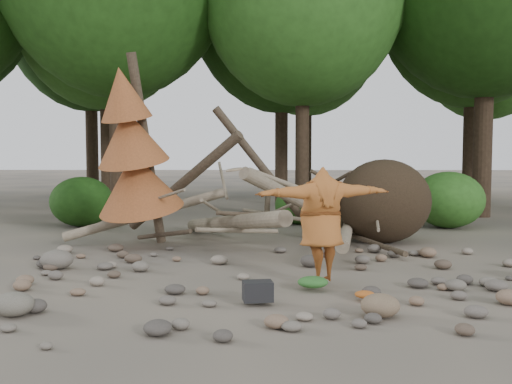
{
  "coord_description": "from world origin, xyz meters",
  "views": [
    {
      "loc": [
        -0.27,
        -9.14,
        2.14
      ],
      "look_at": [
        -0.39,
        1.5,
        1.4
      ],
      "focal_mm": 40.0,
      "sensor_mm": 36.0,
      "label": 1
    }
  ],
  "objects": [
    {
      "name": "bush_left",
      "position": [
        -5.5,
        7.2,
        0.72
      ],
      "size": [
        1.8,
        1.8,
        1.44
      ],
      "primitive_type": "ellipsoid",
      "color": "#1D4612",
      "rests_on": "ground"
    },
    {
      "name": "cloth_green",
      "position": [
        0.51,
        -0.44,
        0.09
      ],
      "size": [
        0.47,
        0.39,
        0.18
      ],
      "primitive_type": "ellipsoid",
      "color": "#2C6428",
      "rests_on": "ground"
    },
    {
      "name": "dead_conifer",
      "position": [
        -3.12,
        3.37,
        2.11
      ],
      "size": [
        2.06,
        2.16,
        4.35
      ],
      "color": "#4C3F30",
      "rests_on": "ground"
    },
    {
      "name": "bush_mid",
      "position": [
        0.8,
        7.8,
        0.56
      ],
      "size": [
        1.4,
        1.4,
        1.12
      ],
      "primitive_type": "ellipsoid",
      "color": "#275919",
      "rests_on": "ground"
    },
    {
      "name": "boulder_mid_left",
      "position": [
        -4.05,
        1.16,
        0.18
      ],
      "size": [
        0.6,
        0.54,
        0.36
      ],
      "primitive_type": "ellipsoid",
      "color": "#686158",
      "rests_on": "ground"
    },
    {
      "name": "cloth_orange",
      "position": [
        1.2,
        -1.06,
        0.05
      ],
      "size": [
        0.29,
        0.24,
        0.11
      ],
      "primitive_type": "ellipsoid",
      "color": "#A4511C",
      "rests_on": "ground"
    },
    {
      "name": "boulder_front_right",
      "position": [
        1.26,
        -1.83,
        0.15
      ],
      "size": [
        0.51,
        0.46,
        0.31
      ],
      "primitive_type": "ellipsoid",
      "color": "#78624B",
      "rests_on": "ground"
    },
    {
      "name": "frisbee_thrower",
      "position": [
        0.68,
        -0.04,
        1.0
      ],
      "size": [
        2.68,
        1.33,
        1.84
      ],
      "color": "#A25824",
      "rests_on": "ground"
    },
    {
      "name": "ground",
      "position": [
        0.0,
        0.0,
        0.0
      ],
      "size": [
        120.0,
        120.0,
        0.0
      ],
      "primitive_type": "plane",
      "color": "#514C44",
      "rests_on": "ground"
    },
    {
      "name": "boulder_front_left",
      "position": [
        -3.53,
        -1.84,
        0.16
      ],
      "size": [
        0.53,
        0.48,
        0.32
      ],
      "primitive_type": "ellipsoid",
      "color": "#6B6559",
      "rests_on": "ground"
    },
    {
      "name": "deadfall_pile",
      "position": [
        2.02,
        4.24,
        0.95
      ],
      "size": [
        8.55,
        5.24,
        3.3
      ],
      "color": "#332619",
      "rests_on": "ground"
    },
    {
      "name": "backpack",
      "position": [
        -0.34,
        -1.26,
        0.14
      ],
      "size": [
        0.45,
        0.34,
        0.28
      ],
      "primitive_type": "cube",
      "rotation": [
        0.0,
        0.0,
        0.16
      ],
      "color": "black",
      "rests_on": "ground"
    },
    {
      "name": "bush_right",
      "position": [
        5.0,
        7.0,
        0.8
      ],
      "size": [
        2.0,
        2.0,
        1.6
      ],
      "primitive_type": "ellipsoid",
      "color": "#306A21",
      "rests_on": "ground"
    }
  ]
}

